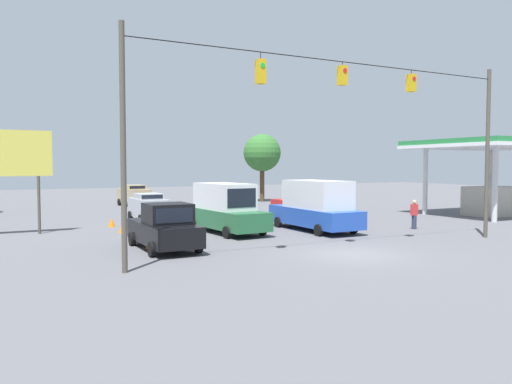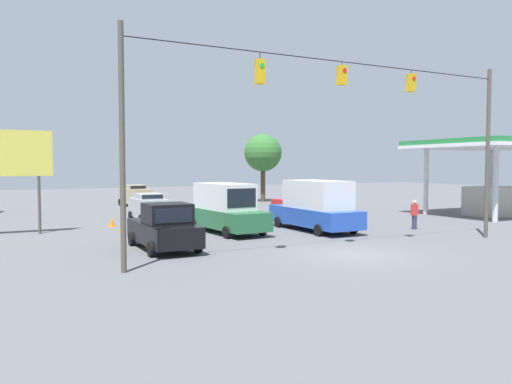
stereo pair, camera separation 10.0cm
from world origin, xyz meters
name	(u,v)px [view 1 (the left image)]	position (x,y,z in m)	size (l,w,h in m)	color
ground_plane	(353,255)	(0.00, 0.00, 0.00)	(140.00, 140.00, 0.00)	#56565B
overhead_signal_span	(341,127)	(0.07, -0.87, 5.43)	(19.05, 0.38, 8.76)	#4C473D
box_truck_blue_crossing_near	(316,206)	(-3.03, -7.29, 1.44)	(2.55, 6.70, 2.92)	#234CB2
sedan_tan_withflow_deep	(134,195)	(2.05, -29.81, 1.03)	(2.37, 4.68, 1.98)	tan
pickup_truck_black_parked_shoulder	(165,228)	(6.74, -4.89, 0.98)	(2.29, 5.15, 2.12)	black
box_truck_red_oncoming_far	(308,201)	(-5.76, -12.18, 1.34)	(2.57, 6.31, 2.69)	red
box_truck_green_withflow_mid	(226,208)	(1.94, -8.96, 1.37)	(2.78, 6.32, 2.78)	#236038
sedan_silver_withflow_far	(148,207)	(4.34, -16.35, 1.00)	(2.04, 4.18, 1.91)	#A8AAB2
traffic_cone_nearest	(150,242)	(7.22, -5.53, 0.28)	(0.44, 0.44, 0.56)	orange
traffic_cone_second	(135,233)	(7.08, -8.84, 0.28)	(0.44, 0.44, 0.56)	orange
traffic_cone_third	(123,228)	(7.16, -11.50, 0.28)	(0.44, 0.44, 0.56)	orange
traffic_cone_fourth	(112,222)	(7.14, -14.60, 0.28)	(0.44, 0.44, 0.56)	orange
gas_station	(493,161)	(-19.90, -8.46, 4.12)	(10.85, 8.83, 5.67)	#288442
roadside_billboard	(3,158)	(13.05, -13.23, 4.17)	(4.90, 0.16, 5.70)	#4C473D
pedestrian	(414,214)	(-8.65, -5.16, 0.88)	(0.40, 0.28, 1.74)	#2D334C
tree_horizon_left	(262,153)	(-11.45, -29.61, 5.10)	(3.93, 3.93, 7.11)	#4C3823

